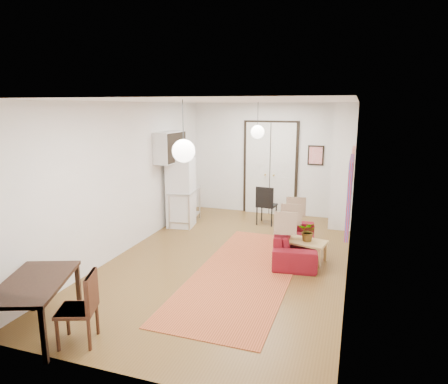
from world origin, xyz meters
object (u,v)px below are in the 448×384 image
(kitchen_counter, at_px, (185,202))
(dining_chair_near, at_px, (81,300))
(sofa, at_px, (295,241))
(dining_table, at_px, (34,287))
(fridge, at_px, (181,192))
(dining_chair_far, at_px, (80,300))
(coffee_table, at_px, (302,243))
(black_side_chair, at_px, (268,201))

(kitchen_counter, distance_m, dining_chair_near, 5.00)
(kitchen_counter, bearing_deg, sofa, -31.75)
(dining_table, height_order, dining_chair_near, dining_chair_near)
(fridge, distance_m, dining_chair_far, 4.81)
(dining_chair_near, bearing_deg, coffee_table, 126.63)
(kitchen_counter, distance_m, dining_table, 5.04)
(dining_chair_near, bearing_deg, dining_table, -100.87)
(kitchen_counter, bearing_deg, dining_chair_near, -88.56)
(dining_chair_far, bearing_deg, fridge, 169.15)
(fridge, bearing_deg, dining_chair_near, -88.13)
(coffee_table, height_order, dining_table, dining_table)
(black_side_chair, bearing_deg, dining_chair_far, 84.49)
(fridge, relative_size, dining_table, 1.11)
(sofa, height_order, black_side_chair, black_side_chair)
(sofa, distance_m, coffee_table, 0.28)
(dining_table, relative_size, black_side_chair, 1.56)
(sofa, height_order, fridge, fridge)
(coffee_table, height_order, kitchen_counter, kitchen_counter)
(sofa, xyz_separation_m, fridge, (-2.87, 1.04, 0.53))
(fridge, bearing_deg, coffee_table, -30.60)
(kitchen_counter, height_order, black_side_chair, black_side_chair)
(black_side_chair, bearing_deg, dining_table, 78.97)
(kitchen_counter, bearing_deg, coffee_table, -34.06)
(sofa, distance_m, dining_table, 4.62)
(coffee_table, bearing_deg, sofa, 126.29)
(sofa, xyz_separation_m, dining_chair_near, (-2.05, -3.67, 0.23))
(dining_chair_near, relative_size, dining_chair_far, 1.00)
(fridge, height_order, black_side_chair, fridge)
(kitchen_counter, relative_size, dining_chair_far, 1.32)
(fridge, relative_size, black_side_chair, 1.73)
(sofa, relative_size, fridge, 1.20)
(dining_chair_far, bearing_deg, sofa, 130.20)
(fridge, bearing_deg, kitchen_counter, 82.00)
(coffee_table, distance_m, black_side_chair, 2.46)
(coffee_table, bearing_deg, dining_table, -128.36)
(coffee_table, height_order, fridge, fridge)
(kitchen_counter, bearing_deg, black_side_chair, 11.81)
(kitchen_counter, xyz_separation_m, dining_chair_near, (0.82, -4.93, -0.02))
(sofa, bearing_deg, fridge, 62.04)
(kitchen_counter, relative_size, dining_chair_near, 1.32)
(coffee_table, relative_size, dining_chair_near, 1.06)
(dining_chair_far, height_order, black_side_chair, black_side_chair)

